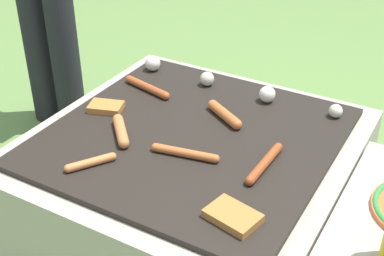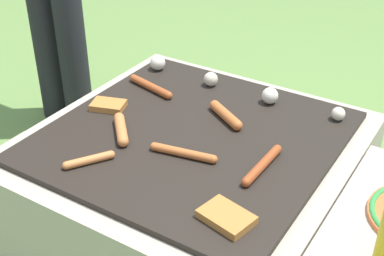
{
  "view_description": "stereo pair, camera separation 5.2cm",
  "coord_description": "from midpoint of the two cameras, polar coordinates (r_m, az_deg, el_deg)",
  "views": [
    {
      "loc": [
        0.64,
        -1.13,
        1.21
      ],
      "look_at": [
        0.0,
        0.0,
        0.41
      ],
      "focal_mm": 50.0,
      "sensor_mm": 36.0,
      "label": 1
    },
    {
      "loc": [
        0.69,
        -1.1,
        1.21
      ],
      "look_at": [
        0.0,
        0.0,
        0.41
      ],
      "focal_mm": 50.0,
      "sensor_mm": 36.0,
      "label": 2
    }
  ],
  "objects": [
    {
      "name": "grill",
      "position": [
        1.65,
        0.91,
        -6.47
      ],
      "size": [
        0.89,
        0.89,
        0.39
      ],
      "color": "#A89E8C",
      "rests_on": "ground_plane"
    },
    {
      "name": "bread_slice_left",
      "position": [
        1.23,
        4.92,
        -9.45
      ],
      "size": [
        0.13,
        0.11,
        0.02
      ],
      "color": "#B27033",
      "rests_on": "grill"
    },
    {
      "name": "ground_plane",
      "position": [
        1.77,
        0.86,
        -11.41
      ],
      "size": [
        14.0,
        14.0,
        0.0
      ],
      "primitive_type": "plane",
      "color": "#608442"
    },
    {
      "name": "sausage_mid_left",
      "position": [
        1.4,
        8.57,
        -3.93
      ],
      "size": [
        0.03,
        0.2,
        0.02
      ],
      "color": "#93421E",
      "rests_on": "grill"
    },
    {
      "name": "sausage_mid_right",
      "position": [
        1.43,
        -9.91,
        -3.39
      ],
      "size": [
        0.09,
        0.12,
        0.02
      ],
      "color": "#C6753D",
      "rests_on": "grill"
    },
    {
      "name": "sausage_front_right",
      "position": [
        1.43,
        0.11,
        -2.67
      ],
      "size": [
        0.19,
        0.06,
        0.02
      ],
      "color": "#B7602D",
      "rests_on": "grill"
    },
    {
      "name": "bread_slice_center",
      "position": [
        1.67,
        -8.04,
        2.4
      ],
      "size": [
        0.12,
        0.1,
        0.02
      ],
      "color": "#B27033",
      "rests_on": "grill"
    },
    {
      "name": "sausage_front_left",
      "position": [
        1.6,
        4.54,
        1.39
      ],
      "size": [
        0.15,
        0.1,
        0.03
      ],
      "color": "#B7602D",
      "rests_on": "grill"
    },
    {
      "name": "sausage_back_left",
      "position": [
        1.77,
        -3.59,
        4.44
      ],
      "size": [
        0.2,
        0.07,
        0.03
      ],
      "color": "#A34C23",
      "rests_on": "grill"
    },
    {
      "name": "mushroom_row",
      "position": [
        1.77,
        4.49,
        4.84
      ],
      "size": [
        0.71,
        0.07,
        0.05
      ],
      "color": "silver",
      "rests_on": "grill"
    },
    {
      "name": "sausage_front_center",
      "position": [
        1.54,
        -6.62,
        -0.14
      ],
      "size": [
        0.12,
        0.13,
        0.03
      ],
      "color": "#C6753D",
      "rests_on": "grill"
    }
  ]
}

